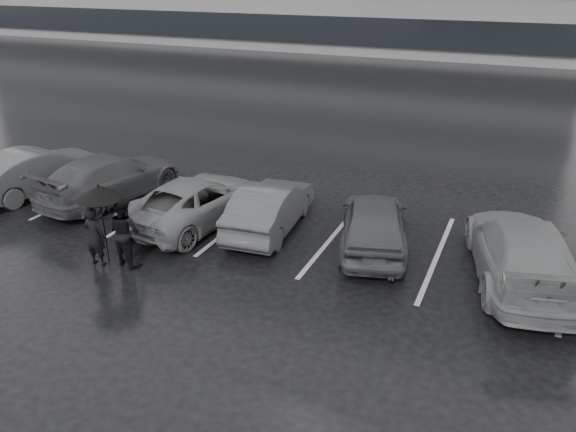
% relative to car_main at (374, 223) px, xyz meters
% --- Properties ---
extents(ground, '(160.00, 160.00, 0.00)m').
position_rel_car_main_xyz_m(ground, '(-1.75, -2.34, -0.70)').
color(ground, black).
rests_on(ground, ground).
extents(car_main, '(2.70, 4.39, 1.40)m').
position_rel_car_main_xyz_m(car_main, '(0.00, 0.00, 0.00)').
color(car_main, black).
rests_on(car_main, ground).
extents(car_west_a, '(1.79, 4.15, 1.33)m').
position_rel_car_main_xyz_m(car_west_a, '(-2.92, -0.05, -0.03)').
color(car_west_a, '#2B2B2D').
rests_on(car_west_a, ground).
extents(car_west_b, '(2.73, 4.92, 1.30)m').
position_rel_car_main_xyz_m(car_west_b, '(-5.05, -0.44, -0.05)').
color(car_west_b, '#515153').
rests_on(car_west_b, ground).
extents(car_west_c, '(2.70, 5.12, 1.42)m').
position_rel_car_main_xyz_m(car_west_c, '(-8.46, 0.00, 0.01)').
color(car_west_c, black).
rests_on(car_west_c, ground).
extents(car_west_d, '(2.41, 4.62, 1.45)m').
position_rel_car_main_xyz_m(car_west_d, '(-10.96, -0.46, 0.03)').
color(car_west_d, '#2B2B2D').
rests_on(car_west_d, ground).
extents(car_east, '(3.19, 5.43, 1.48)m').
position_rel_car_main_xyz_m(car_east, '(3.56, -0.26, 0.04)').
color(car_east, '#515153').
rests_on(car_east, ground).
extents(pedestrian_left, '(0.57, 0.40, 1.50)m').
position_rel_car_main_xyz_m(pedestrian_left, '(-5.91, -3.60, 0.05)').
color(pedestrian_left, black).
rests_on(pedestrian_left, ground).
extents(pedestrian_right, '(0.94, 0.79, 1.73)m').
position_rel_car_main_xyz_m(pedestrian_right, '(-5.27, -3.28, 0.17)').
color(pedestrian_right, black).
rests_on(pedestrian_right, ground).
extents(umbrella, '(1.20, 1.20, 2.03)m').
position_rel_car_main_xyz_m(umbrella, '(-5.79, -3.37, 1.15)').
color(umbrella, black).
rests_on(umbrella, ground).
extents(stall_stripes, '(19.72, 5.00, 0.00)m').
position_rel_car_main_xyz_m(stall_stripes, '(-2.55, 0.16, -0.70)').
color(stall_stripes, '#A8A7AA').
rests_on(stall_stripes, ground).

